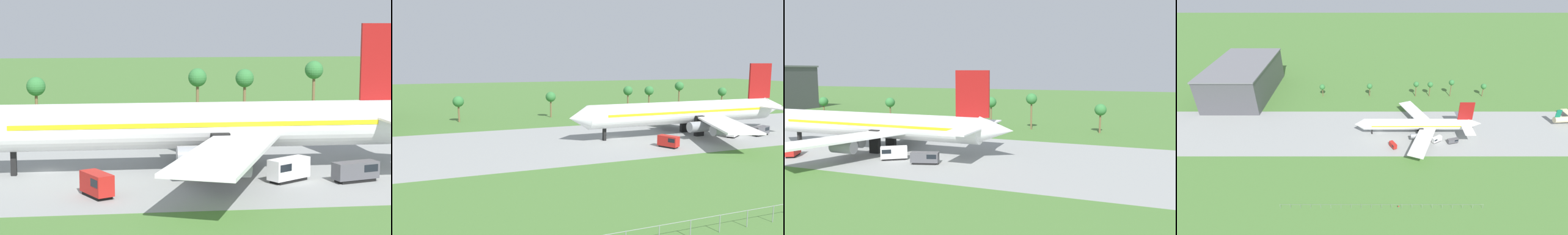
% 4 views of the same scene
% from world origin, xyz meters
% --- Properties ---
extents(ground_plane, '(600.00, 600.00, 0.00)m').
position_xyz_m(ground_plane, '(0.00, 0.00, 0.00)').
color(ground_plane, '#477233').
extents(taxiway_strip, '(320.00, 44.00, 0.02)m').
position_xyz_m(taxiway_strip, '(0.00, 0.00, 0.01)').
color(taxiway_strip, gray).
rests_on(taxiway_strip, ground_plane).
extents(jet_airliner, '(67.65, 56.60, 19.21)m').
position_xyz_m(jet_airliner, '(21.16, -2.13, 6.00)').
color(jet_airliner, white).
rests_on(jet_airliner, ground_plane).
extents(baggage_tug, '(5.80, 4.71, 2.90)m').
position_xyz_m(baggage_tug, '(29.91, -9.68, 1.54)').
color(baggage_tug, black).
rests_on(baggage_tug, ground_plane).
extents(fuel_truck, '(6.05, 3.48, 2.47)m').
position_xyz_m(fuel_truck, '(38.30, -10.61, 1.33)').
color(fuel_truck, black).
rests_on(fuel_truck, ground_plane).
extents(catering_van, '(3.97, 5.14, 2.76)m').
position_xyz_m(catering_van, '(6.92, -14.75, 1.48)').
color(catering_van, black).
rests_on(catering_van, ground_plane).
extents(palm_tree_row, '(110.34, 3.60, 11.84)m').
position_xyz_m(palm_tree_row, '(22.78, 42.98, 7.91)').
color(palm_tree_row, brown).
rests_on(palm_tree_row, ground_plane).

